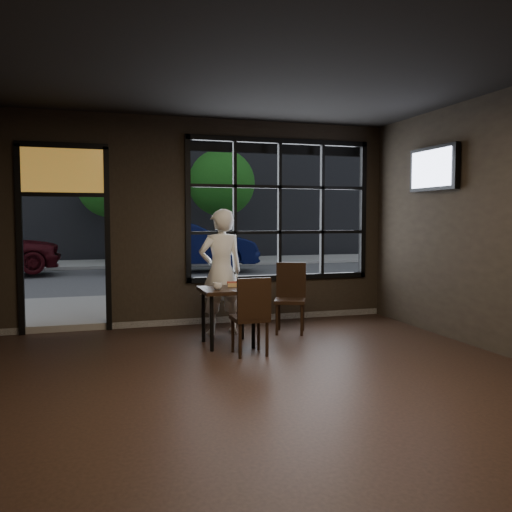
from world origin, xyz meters
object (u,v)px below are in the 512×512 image
object	(u,v)px
navy_car	(184,245)
man	(221,272)
chair_near	(250,316)
cafe_table	(228,316)

from	to	relation	value
navy_car	man	bearing A→B (deg)	-177.46
chair_near	man	size ratio (longest dim) A/B	0.53
chair_near	navy_car	xyz separation A→B (m)	(0.94, 10.32, 0.37)
cafe_table	chair_near	world-z (taller)	chair_near
chair_near	navy_car	size ratio (longest dim) A/B	0.21
chair_near	cafe_table	bearing A→B (deg)	-76.58
cafe_table	man	distance (m)	0.88
cafe_table	man	xyz separation A→B (m)	(0.08, 0.70, 0.52)
man	chair_near	bearing A→B (deg)	86.28
cafe_table	chair_near	xyz separation A→B (m)	(0.13, -0.56, 0.10)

